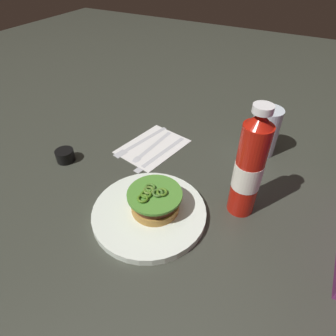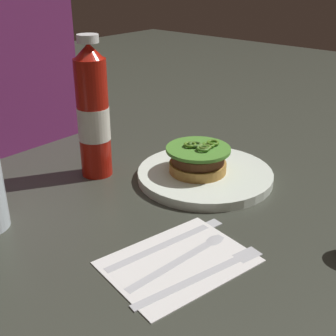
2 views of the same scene
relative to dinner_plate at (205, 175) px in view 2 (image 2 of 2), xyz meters
name	(u,v)px [view 2 (image 2 of 2)]	position (x,y,z in m)	size (l,w,h in m)	color
ground_plane	(202,214)	(-0.10, -0.07, -0.01)	(3.00, 3.00, 0.00)	#35372E
dinner_plate	(205,175)	(0.00, 0.00, 0.00)	(0.24, 0.24, 0.02)	white
burger_sandwich	(198,159)	(-0.01, 0.01, 0.03)	(0.11, 0.11, 0.05)	#B2813A
ketchup_bottle	(93,114)	(-0.11, 0.17, 0.11)	(0.06, 0.06, 0.25)	#B1170C
napkin	(178,261)	(-0.22, -0.12, -0.01)	(0.19, 0.14, 0.00)	white
fork_utensil	(211,270)	(-0.21, -0.17, 0.00)	(0.20, 0.06, 0.00)	silver
spoon_utensil	(193,251)	(-0.19, -0.13, 0.00)	(0.18, 0.03, 0.00)	silver
butter_knife	(174,239)	(-0.19, -0.09, 0.00)	(0.20, 0.05, 0.00)	silver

